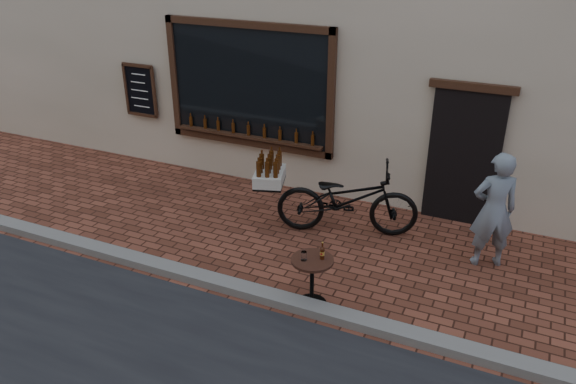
% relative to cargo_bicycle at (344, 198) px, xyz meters
% --- Properties ---
extents(ground, '(90.00, 90.00, 0.00)m').
position_rel_cargo_bicycle_xyz_m(ground, '(-0.34, -2.32, -0.59)').
color(ground, '#50261A').
rests_on(ground, ground).
extents(kerb, '(90.00, 0.25, 0.12)m').
position_rel_cargo_bicycle_xyz_m(kerb, '(-0.34, -2.12, -0.53)').
color(kerb, slate).
rests_on(kerb, ground).
extents(cargo_bicycle, '(2.63, 1.43, 1.24)m').
position_rel_cargo_bicycle_xyz_m(cargo_bicycle, '(0.00, 0.00, 0.00)').
color(cargo_bicycle, black).
rests_on(cargo_bicycle, ground).
extents(bistro_table, '(0.54, 0.54, 0.92)m').
position_rel_cargo_bicycle_xyz_m(bistro_table, '(0.26, -1.97, -0.10)').
color(bistro_table, black).
rests_on(bistro_table, ground).
extents(pedestrian, '(0.74, 0.63, 1.72)m').
position_rel_cargo_bicycle_xyz_m(pedestrian, '(2.18, -0.02, 0.27)').
color(pedestrian, slate).
rests_on(pedestrian, ground).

